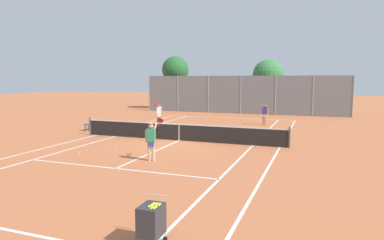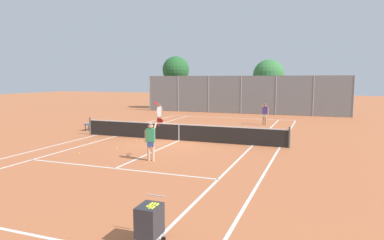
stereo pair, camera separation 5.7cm
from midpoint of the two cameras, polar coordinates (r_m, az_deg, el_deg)
name	(u,v)px [view 2 (the right image)]	position (r m, az deg, el deg)	size (l,w,h in m)	color
ground_plane	(179,141)	(19.18, -2.09, -3.44)	(120.00, 120.00, 0.00)	#BC663D
court_line_markings	(179,141)	(19.18, -2.09, -3.44)	(11.10, 23.90, 0.01)	silver
tennis_net	(179,132)	(19.09, -2.10, -1.94)	(12.00, 0.10, 1.07)	#474C47
ball_cart	(150,220)	(7.40, -6.86, -16.24)	(0.50, 0.64, 0.96)	#2D2D33
player_near_side	(151,139)	(14.44, -6.75, -3.17)	(0.57, 0.81, 1.77)	#D8A884
player_far_left	(159,113)	(25.72, -5.43, 1.25)	(0.43, 0.90, 1.77)	#936B4C
player_far_right	(265,113)	(26.02, 12.12, 1.16)	(0.45, 0.48, 1.60)	tan
loose_tennis_ball_0	(79,153)	(16.56, -18.20, -5.33)	(0.07, 0.07, 0.07)	#D1DB33
loose_tennis_ball_1	(136,141)	(19.24, -9.21, -3.40)	(0.07, 0.07, 0.07)	#D1DB33
loose_tennis_ball_2	(116,148)	(17.31, -12.43, -4.62)	(0.07, 0.07, 0.07)	#D1DB33
loose_tennis_ball_3	(275,124)	(26.77, 13.77, -0.62)	(0.07, 0.07, 0.07)	#D1DB33
courtside_bench	(93,124)	(24.11, -16.13, -0.60)	(0.36, 1.50, 0.47)	#33598C
back_fence	(241,95)	(34.19, 8.23, 4.20)	(20.31, 0.08, 3.76)	gray
tree_behind_left	(175,71)	(39.51, -2.74, 8.18)	(3.05, 3.05, 5.99)	brown
tree_behind_right	(270,76)	(36.70, 12.86, 7.11)	(3.25, 3.25, 5.44)	brown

